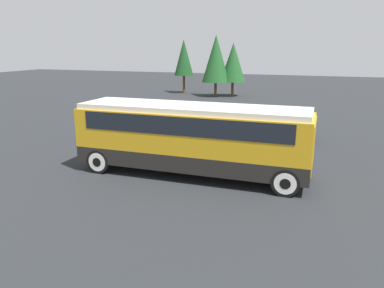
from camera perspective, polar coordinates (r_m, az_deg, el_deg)
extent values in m
plane|color=#26282B|center=(16.10, 0.00, -4.61)|extent=(120.00, 120.00, 0.00)
cube|color=black|center=(15.85, 0.00, -1.92)|extent=(9.69, 2.55, 0.69)
cube|color=gold|center=(15.56, 0.00, 2.16)|extent=(9.69, 2.55, 1.62)
cube|color=black|center=(15.48, 0.00, 3.59)|extent=(8.52, 2.59, 0.73)
cube|color=silver|center=(15.39, 0.00, 5.50)|extent=(9.49, 2.34, 0.22)
cube|color=gold|center=(14.79, 17.42, -0.11)|extent=(0.36, 2.44, 1.85)
cylinder|color=black|center=(14.06, 14.07, -5.74)|extent=(1.04, 0.28, 1.04)
cylinder|color=silver|center=(14.06, 14.07, -5.74)|extent=(0.81, 0.30, 0.81)
cylinder|color=black|center=(14.06, 14.07, -5.74)|extent=(0.40, 0.32, 0.40)
cylinder|color=black|center=(16.26, 14.88, -3.00)|extent=(1.04, 0.28, 1.04)
cylinder|color=silver|center=(16.26, 14.88, -3.00)|extent=(0.81, 0.30, 0.81)
cylinder|color=black|center=(16.26, 14.88, -3.00)|extent=(0.40, 0.32, 0.40)
cylinder|color=black|center=(16.60, -14.04, -2.58)|extent=(1.04, 0.28, 1.04)
cylinder|color=silver|center=(16.60, -14.04, -2.58)|extent=(0.81, 0.30, 0.81)
cylinder|color=black|center=(16.60, -14.04, -2.58)|extent=(0.40, 0.32, 0.40)
cylinder|color=black|center=(18.50, -10.13, -0.59)|extent=(1.04, 0.28, 1.04)
cylinder|color=silver|center=(18.50, -10.13, -0.59)|extent=(0.81, 0.30, 0.81)
cylinder|color=black|center=(18.50, -10.13, -0.59)|extent=(0.40, 0.32, 0.40)
cube|color=#2D5638|center=(25.77, -4.08, 3.98)|extent=(4.47, 1.75, 0.61)
cube|color=black|center=(25.74, -4.47, 5.30)|extent=(2.32, 1.58, 0.58)
cylinder|color=black|center=(24.45, -1.00, 2.91)|extent=(0.67, 0.22, 0.67)
cylinder|color=black|center=(24.45, -1.00, 2.91)|extent=(0.26, 0.26, 0.26)
cylinder|color=black|center=(25.90, 0.21, 3.58)|extent=(0.67, 0.22, 0.67)
cylinder|color=black|center=(25.90, 0.21, 3.58)|extent=(0.26, 0.26, 0.26)
cylinder|color=black|center=(25.86, -8.36, 3.40)|extent=(0.67, 0.22, 0.67)
cylinder|color=black|center=(25.86, -8.36, 3.40)|extent=(0.26, 0.26, 0.26)
cylinder|color=black|center=(27.24, -6.83, 4.02)|extent=(0.67, 0.22, 0.67)
cylinder|color=black|center=(27.24, -6.83, 4.02)|extent=(0.26, 0.26, 0.26)
cube|color=black|center=(22.78, 12.12, 2.32)|extent=(4.52, 1.75, 0.69)
cube|color=black|center=(22.68, 11.75, 3.80)|extent=(2.35, 1.58, 0.49)
cylinder|color=black|center=(21.93, 16.55, 0.84)|extent=(0.61, 0.22, 0.61)
cylinder|color=black|center=(21.93, 16.55, 0.84)|extent=(0.23, 0.26, 0.23)
cylinder|color=black|center=(23.46, 16.77, 1.70)|extent=(0.61, 0.22, 0.61)
cylinder|color=black|center=(23.46, 16.77, 1.70)|extent=(0.23, 0.26, 0.23)
cylinder|color=black|center=(22.37, 7.17, 1.60)|extent=(0.61, 0.22, 0.61)
cylinder|color=black|center=(22.37, 7.17, 1.60)|extent=(0.23, 0.26, 0.23)
cylinder|color=black|center=(23.87, 7.98, 2.40)|extent=(0.61, 0.22, 0.61)
cylinder|color=black|center=(23.87, 7.98, 2.40)|extent=(0.23, 0.26, 0.23)
cube|color=maroon|center=(21.02, 4.81, 1.48)|extent=(4.60, 1.85, 0.61)
cube|color=black|center=(20.95, 4.36, 2.95)|extent=(2.39, 1.66, 0.47)
cylinder|color=black|center=(19.91, 9.38, -0.09)|extent=(0.63, 0.22, 0.63)
cylinder|color=black|center=(19.91, 9.38, -0.09)|extent=(0.24, 0.26, 0.24)
cylinder|color=black|center=(21.50, 10.16, 0.98)|extent=(0.63, 0.22, 0.63)
cylinder|color=black|center=(21.50, 10.16, 0.98)|extent=(0.24, 0.26, 0.24)
cylinder|color=black|center=(20.83, -0.74, 0.77)|extent=(0.63, 0.22, 0.63)
cylinder|color=black|center=(20.83, -0.74, 0.77)|extent=(0.24, 0.26, 0.24)
cylinder|color=black|center=(22.36, 0.73, 1.74)|extent=(0.63, 0.22, 0.63)
cylinder|color=black|center=(22.36, 0.73, 1.74)|extent=(0.24, 0.26, 0.24)
cylinder|color=brown|center=(41.35, 3.59, 8.34)|extent=(0.28, 0.28, 1.57)
cone|color=#1E5123|center=(41.12, 3.67, 12.86)|extent=(2.95, 2.95, 4.96)
cylinder|color=brown|center=(41.77, 6.17, 8.36)|extent=(0.28, 0.28, 1.58)
cone|color=#1E5123|center=(41.56, 6.28, 12.27)|extent=(2.70, 2.70, 4.13)
cylinder|color=brown|center=(44.37, -1.24, 9.11)|extent=(0.28, 0.28, 2.05)
cone|color=#19471E|center=(44.18, -1.26, 13.04)|extent=(2.20, 2.20, 4.04)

